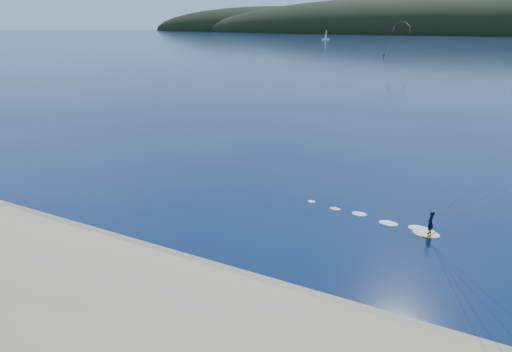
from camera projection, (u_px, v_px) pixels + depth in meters
The scene contains 5 objects.
ground at pixel (143, 303), 25.16m from camera, with size 1800.00×1800.00×0.00m, color #07193A.
wet_sand at pixel (189, 266), 28.90m from camera, with size 220.00×2.50×0.10m.
headland at pixel (489, 34), 646.05m from camera, with size 1200.00×310.00×140.00m.
kitesurfer_far at pixel (401, 31), 190.49m from camera, with size 12.33×7.71×14.53m.
sailboat at pixel (326, 39), 409.57m from camera, with size 6.87×4.53×10.01m.
Camera 1 is at (15.75, -15.79, 15.21)m, focal length 30.83 mm.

